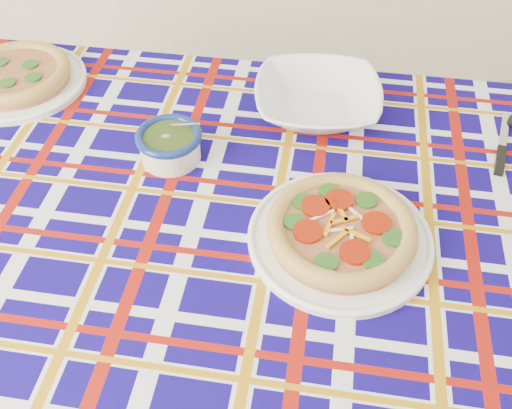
{
  "coord_description": "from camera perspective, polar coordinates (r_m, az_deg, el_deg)",
  "views": [
    {
      "loc": [
        -0.26,
        -0.17,
        1.64
      ],
      "look_at": [
        -0.13,
        0.58,
        0.84
      ],
      "focal_mm": 40.0,
      "sensor_mm": 36.0,
      "label": 1
    }
  ],
  "objects": [
    {
      "name": "second_focaccia_plate",
      "position": [
        1.54,
        -22.89,
        11.88
      ],
      "size": [
        0.39,
        0.39,
        0.06
      ],
      "primitive_type": null,
      "rotation": [
        0.0,
        0.0,
        -0.17
      ],
      "color": "#A7653B",
      "rests_on": "tablecloth"
    },
    {
      "name": "dining_table",
      "position": [
        1.17,
        -1.96,
        -4.15
      ],
      "size": [
        2.0,
        1.59,
        0.82
      ],
      "rotation": [
        0.0,
        0.0,
        -0.33
      ],
      "color": "brown",
      "rests_on": "floor"
    },
    {
      "name": "table_knife",
      "position": [
        1.41,
        23.58,
        6.69
      ],
      "size": [
        0.14,
        0.21,
        0.01
      ],
      "primitive_type": null,
      "rotation": [
        0.0,
        0.0,
        1.03
      ],
      "color": "silver",
      "rests_on": "tablecloth"
    },
    {
      "name": "tablecloth",
      "position": [
        1.15,
        -2.0,
        -3.31
      ],
      "size": [
        2.04,
        1.64,
        0.12
      ],
      "primitive_type": null,
      "rotation": [
        0.0,
        0.0,
        -0.33
      ],
      "color": "#0E055F",
      "rests_on": "dining_table"
    },
    {
      "name": "main_focaccia_plate",
      "position": [
        1.05,
        8.53,
        -2.48
      ],
      "size": [
        0.42,
        0.42,
        0.07
      ],
      "primitive_type": null,
      "rotation": [
        0.0,
        0.0,
        -0.19
      ],
      "color": "#A7653B",
      "rests_on": "tablecloth"
    },
    {
      "name": "pesto_bowl",
      "position": [
        1.22,
        -8.64,
        6.12
      ],
      "size": [
        0.17,
        0.17,
        0.08
      ],
      "primitive_type": null,
      "rotation": [
        0.0,
        0.0,
        -0.27
      ],
      "color": "#22350E",
      "rests_on": "tablecloth"
    },
    {
      "name": "serving_bowl",
      "position": [
        1.34,
        6.16,
        10.37
      ],
      "size": [
        0.35,
        0.35,
        0.07
      ],
      "primitive_type": "imported",
      "rotation": [
        0.0,
        0.0,
        -0.22
      ],
      "color": "white",
      "rests_on": "tablecloth"
    }
  ]
}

